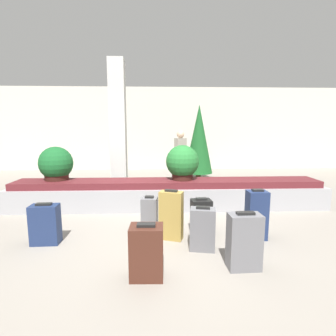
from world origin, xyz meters
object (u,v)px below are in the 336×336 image
suitcase_1 (45,224)px  suitcase_2 (150,215)px  suitcase_4 (147,252)px  suitcase_5 (201,216)px  potted_plant_1 (56,164)px  pillar (118,130)px  potted_plant_0 (182,163)px  suitcase_6 (244,241)px  suitcase_3 (171,215)px  suitcase_0 (256,215)px  suitcase_7 (203,229)px  decorated_tree (199,139)px  traveler_0 (180,153)px

suitcase_1 → suitcase_2: (1.48, 0.33, -0.00)m
suitcase_4 → suitcase_5: bearing=57.8°
suitcase_1 → potted_plant_1: potted_plant_1 is taller
pillar → suitcase_4: 3.86m
suitcase_4 → potted_plant_0: (0.64, 2.63, 0.63)m
pillar → suitcase_1: pillar is taller
pillar → suitcase_6: size_ratio=4.63×
suitcase_6 → potted_plant_1: (-3.09, 2.57, 0.57)m
suitcase_1 → suitcase_6: suitcase_6 is taller
suitcase_5 → suitcase_6: bearing=-77.9°
potted_plant_1 → suitcase_3: bearing=-36.8°
suitcase_0 → suitcase_1: (-3.07, -0.05, -0.08)m
suitcase_0 → suitcase_7: bearing=-159.0°
suitcase_1 → suitcase_3: 1.81m
potted_plant_0 → suitcase_5: bearing=-83.6°
suitcase_2 → decorated_tree: 4.84m
suitcase_4 → suitcase_2: bearing=91.8°
decorated_tree → suitcase_1: bearing=-121.4°
suitcase_1 → decorated_tree: 5.75m
suitcase_7 → potted_plant_1: (-2.69, 2.06, 0.61)m
suitcase_1 → suitcase_7: (2.21, -0.28, 0.00)m
suitcase_3 → suitcase_7: bearing=-22.6°
suitcase_1 → suitcase_6: size_ratio=0.86×
suitcase_3 → suitcase_4: bearing=-88.9°
pillar → potted_plant_1: (-1.17, -0.84, -0.70)m
suitcase_7 → decorated_tree: bearing=92.4°
suitcase_2 → decorated_tree: decorated_tree is taller
suitcase_6 → traveler_0: traveler_0 is taller
suitcase_1 → suitcase_4: size_ratio=0.96×
suitcase_1 → suitcase_2: same height
suitcase_4 → suitcase_6: (1.13, 0.14, 0.03)m
suitcase_2 → suitcase_6: bearing=-36.8°
potted_plant_0 → suitcase_2: bearing=-115.2°
suitcase_2 → suitcase_5: (0.81, -0.07, -0.01)m
suitcase_2 → suitcase_6: 1.59m
suitcase_3 → suitcase_6: (0.81, -0.86, -0.03)m
suitcase_1 → suitcase_7: size_ratio=0.98×
suitcase_0 → traveler_0: traveler_0 is taller
potted_plant_0 → suitcase_6: bearing=-78.9°
suitcase_1 → suitcase_5: bearing=4.9°
suitcase_1 → suitcase_4: (1.48, -0.93, 0.01)m
suitcase_7 → pillar: bearing=128.3°
suitcase_4 → suitcase_5: size_ratio=1.09×
suitcase_2 → suitcase_4: 1.26m
pillar → suitcase_4: bearing=-77.4°
suitcase_5 → decorated_tree: (0.67, 4.56, 1.00)m
suitcase_0 → traveler_0: 3.95m
suitcase_1 → suitcase_4: 1.74m
suitcase_2 → suitcase_4: size_ratio=0.96×
potted_plant_0 → potted_plant_1: (-2.60, 0.08, -0.03)m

